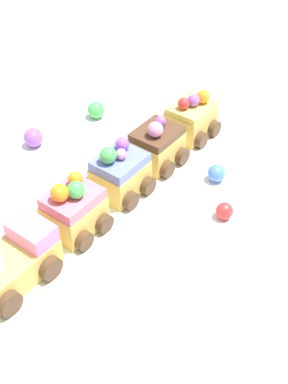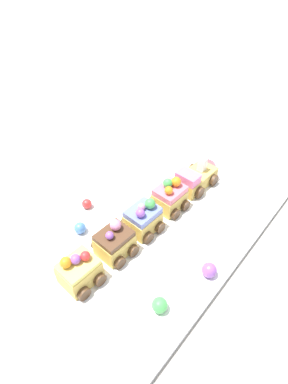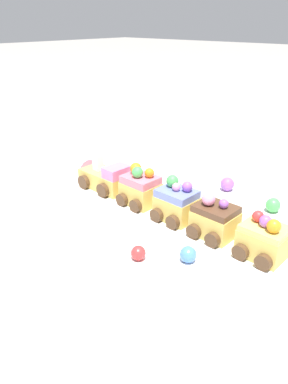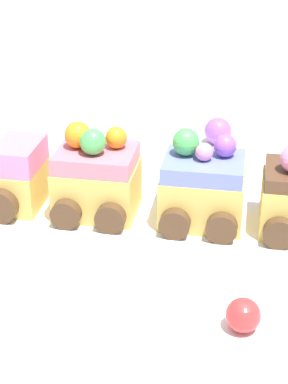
{
  "view_description": "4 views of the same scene",
  "coord_description": "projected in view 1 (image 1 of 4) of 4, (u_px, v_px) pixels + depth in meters",
  "views": [
    {
      "loc": [
        0.37,
        0.32,
        0.47
      ],
      "look_at": [
        -0.03,
        0.03,
        0.04
      ],
      "focal_mm": 50.0,
      "sensor_mm": 36.0,
      "label": 1
    },
    {
      "loc": [
        -0.35,
        -0.28,
        0.49
      ],
      "look_at": [
        -0.01,
        0.01,
        0.08
      ],
      "focal_mm": 28.0,
      "sensor_mm": 36.0,
      "label": 2
    },
    {
      "loc": [
        -0.38,
        0.45,
        0.33
      ],
      "look_at": [
        0.04,
        -0.02,
        0.03
      ],
      "focal_mm": 35.0,
      "sensor_mm": 36.0,
      "label": 3
    },
    {
      "loc": [
        -0.06,
        0.44,
        0.27
      ],
      "look_at": [
        0.01,
        -0.03,
        0.02
      ],
      "focal_mm": 60.0,
      "sensor_mm": 36.0,
      "label": 4
    }
  ],
  "objects": [
    {
      "name": "cake_train_locomotive",
      "position": [
        2.0,
        272.0,
        0.56
      ],
      "size": [
        0.14,
        0.07,
        0.07
      ],
      "rotation": [
        0.0,
        0.0,
        -0.03
      ],
      "color": "#E0BC56",
      "rests_on": "display_board"
    },
    {
      "name": "ground_plane",
      "position": [
        111.0,
        218.0,
        0.68
      ],
      "size": [
        10.0,
        10.0,
        0.0
      ],
      "primitive_type": "plane",
      "color": "gray"
    },
    {
      "name": "cake_car_strawberry",
      "position": [
        74.0,
        210.0,
        0.63
      ],
      "size": [
        0.07,
        0.07,
        0.08
      ],
      "rotation": [
        0.0,
        0.0,
        -0.03
      ],
      "color": "#E0BC56",
      "rests_on": "display_board"
    },
    {
      "name": "cake_car_lemon",
      "position": [
        191.0,
        119.0,
        0.78
      ],
      "size": [
        0.07,
        0.07,
        0.07
      ],
      "rotation": [
        0.0,
        0.0,
        -0.03
      ],
      "color": "#E0BC56",
      "rests_on": "display_board"
    },
    {
      "name": "gumball_blue",
      "position": [
        216.0,
        173.0,
        0.7
      ],
      "size": [
        0.02,
        0.02,
        0.02
      ],
      "primitive_type": "sphere",
      "color": "#4C84E0",
      "rests_on": "display_board"
    },
    {
      "name": "gumball_purple",
      "position": [
        33.0,
        138.0,
        0.76
      ],
      "size": [
        0.03,
        0.03,
        0.03
      ],
      "primitive_type": "sphere",
      "color": "#9956C6",
      "rests_on": "display_board"
    },
    {
      "name": "display_board",
      "position": [
        111.0,
        215.0,
        0.67
      ],
      "size": [
        0.71,
        0.41,
        0.01
      ],
      "primitive_type": "cube",
      "color": "white",
      "rests_on": "ground_plane"
    },
    {
      "name": "cake_car_chocolate",
      "position": [
        157.0,
        146.0,
        0.73
      ],
      "size": [
        0.07,
        0.07,
        0.07
      ],
      "rotation": [
        0.0,
        0.0,
        -0.03
      ],
      "color": "#E0BC56",
      "rests_on": "display_board"
    },
    {
      "name": "gumball_red",
      "position": [
        224.0,
        211.0,
        0.65
      ],
      "size": [
        0.02,
        0.02,
        0.02
      ],
      "primitive_type": "sphere",
      "color": "red",
      "rests_on": "display_board"
    },
    {
      "name": "cake_car_blueberry",
      "position": [
        120.0,
        174.0,
        0.68
      ],
      "size": [
        0.07,
        0.07,
        0.08
      ],
      "rotation": [
        0.0,
        0.0,
        -0.03
      ],
      "color": "#E0BC56",
      "rests_on": "display_board"
    },
    {
      "name": "gumball_green",
      "position": [
        96.0,
        110.0,
        0.82
      ],
      "size": [
        0.03,
        0.03,
        0.03
      ],
      "primitive_type": "sphere",
      "color": "#4CBC56",
      "rests_on": "display_board"
    }
  ]
}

